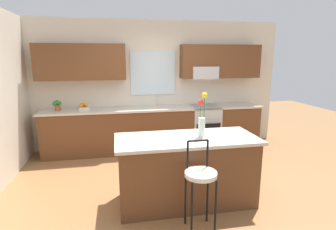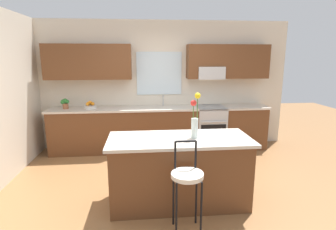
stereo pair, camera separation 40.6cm
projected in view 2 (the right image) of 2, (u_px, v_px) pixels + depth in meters
The scene contains 10 objects.
ground_plane at pixel (168, 186), 4.17m from camera, with size 14.00×14.00×0.00m, color olive.
back_wall_assembly at pixel (160, 78), 5.78m from camera, with size 5.60×0.50×2.70m.
counter_run at pixel (160, 128), 5.73m from camera, with size 4.56×0.64×0.92m.
sink_faucet at pixel (163, 99), 5.75m from camera, with size 0.02×0.13×0.23m.
oven_range at pixel (210, 127), 5.80m from camera, with size 0.60×0.64×0.92m.
kitchen_island at pixel (179, 171), 3.60m from camera, with size 1.86×0.80×0.92m.
bar_stool_near at pixel (187, 179), 2.97m from camera, with size 0.36×0.36×1.04m.
flower_vase at pixel (195, 120), 3.46m from camera, with size 0.13×0.09×0.59m.
fruit_bowl_oranges at pixel (90, 106), 5.49m from camera, with size 0.24×0.24×0.16m.
potted_plant_small at pixel (65, 103), 5.42m from camera, with size 0.17×0.12×0.21m.
Camera 2 is at (-0.38, -3.82, 1.96)m, focal length 28.83 mm.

